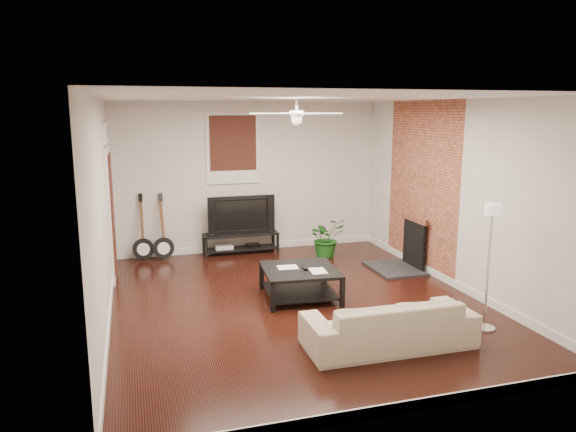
# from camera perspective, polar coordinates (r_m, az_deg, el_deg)

# --- Properties ---
(room) EXTENTS (5.01, 6.01, 2.81)m
(room) POSITION_cam_1_polar(r_m,az_deg,el_deg) (7.30, 0.89, 1.35)
(room) COLOR black
(room) RESTS_ON ground
(brick_accent) EXTENTS (0.02, 2.20, 2.80)m
(brick_accent) POSITION_cam_1_polar(r_m,az_deg,el_deg) (9.21, 13.95, 3.06)
(brick_accent) COLOR brown
(brick_accent) RESTS_ON floor
(fireplace) EXTENTS (0.80, 1.10, 0.92)m
(fireplace) POSITION_cam_1_polar(r_m,az_deg,el_deg) (9.24, 12.14, -2.77)
(fireplace) COLOR black
(fireplace) RESTS_ON floor
(window_back) EXTENTS (1.00, 0.06, 1.30)m
(window_back) POSITION_cam_1_polar(r_m,az_deg,el_deg) (10.03, -5.84, 7.12)
(window_back) COLOR #34150E
(window_back) RESTS_ON wall_back
(door_left) EXTENTS (0.08, 1.00, 2.50)m
(door_left) POSITION_cam_1_polar(r_m,az_deg,el_deg) (8.88, -18.27, 1.56)
(door_left) COLOR white
(door_left) RESTS_ON wall_left
(tv_stand) EXTENTS (1.39, 0.37, 0.39)m
(tv_stand) POSITION_cam_1_polar(r_m,az_deg,el_deg) (10.13, -5.01, -2.88)
(tv_stand) COLOR black
(tv_stand) RESTS_ON floor
(tv) EXTENTS (1.25, 0.16, 0.72)m
(tv) POSITION_cam_1_polar(r_m,az_deg,el_deg) (10.03, -5.09, 0.22)
(tv) COLOR black
(tv) RESTS_ON tv_stand
(coffee_table) EXTENTS (1.11, 1.11, 0.43)m
(coffee_table) POSITION_cam_1_polar(r_m,az_deg,el_deg) (7.75, 1.27, -7.11)
(coffee_table) COLOR black
(coffee_table) RESTS_ON floor
(sofa) EXTENTS (1.93, 0.77, 0.56)m
(sofa) POSITION_cam_1_polar(r_m,az_deg,el_deg) (6.31, 10.63, -11.03)
(sofa) COLOR tan
(sofa) RESTS_ON floor
(floor_lamp) EXTENTS (0.26, 0.26, 1.57)m
(floor_lamp) POSITION_cam_1_polar(r_m,az_deg,el_deg) (6.92, 20.46, -5.13)
(floor_lamp) COLOR silver
(floor_lamp) RESTS_ON floor
(potted_plant) EXTENTS (0.74, 0.67, 0.73)m
(potted_plant) POSITION_cam_1_polar(r_m,az_deg,el_deg) (9.83, 4.10, -2.29)
(potted_plant) COLOR #1A5B1A
(potted_plant) RESTS_ON floor
(guitar_left) EXTENTS (0.38, 0.27, 1.22)m
(guitar_left) POSITION_cam_1_polar(r_m,az_deg,el_deg) (9.83, -15.18, -1.20)
(guitar_left) COLOR black
(guitar_left) RESTS_ON floor
(guitar_right) EXTENTS (0.40, 0.30, 1.22)m
(guitar_right) POSITION_cam_1_polar(r_m,az_deg,el_deg) (9.81, -13.13, -1.12)
(guitar_right) COLOR black
(guitar_right) RESTS_ON floor
(ceiling_fan) EXTENTS (1.24, 1.24, 0.32)m
(ceiling_fan) POSITION_cam_1_polar(r_m,az_deg,el_deg) (7.19, 0.92, 10.81)
(ceiling_fan) COLOR white
(ceiling_fan) RESTS_ON ceiling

